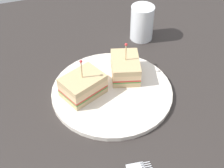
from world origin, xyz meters
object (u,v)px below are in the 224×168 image
Objects in this scene: sandwich_half_back at (125,68)px; sandwich_half_front at (83,86)px; drink_glass at (142,24)px; plate at (112,92)px.

sandwich_half_front is at bearing 14.94° from sandwich_half_back.
sandwich_half_back is at bearing -165.06° from sandwich_half_front.
sandwich_half_front reaches higher than sandwich_half_back.
drink_glass is at bearing -140.17° from sandwich_half_front.
plate is 7.17cm from sandwich_half_back.
sandwich_half_front reaches higher than plate.
sandwich_half_front is at bearing 39.83° from drink_glass.
sandwich_half_front is 29.58cm from drink_glass.
sandwich_half_back is at bearing -139.61° from plate.
sandwich_half_front is 12.27cm from sandwich_half_back.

